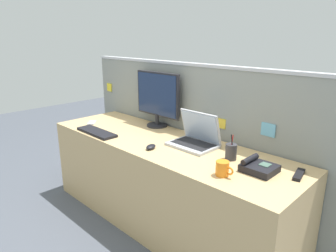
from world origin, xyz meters
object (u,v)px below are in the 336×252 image
keyboard_main (97,132)px  laptop (196,137)px  coffee_mug (223,169)px  pen_cup (231,152)px  tv_remote (299,175)px  desktop_monitor (157,97)px  desk_phone (258,167)px  cell_phone_silver_slab (92,123)px  computer_mouse_right_hand (151,147)px

keyboard_main → laptop: bearing=25.6°
coffee_mug → keyboard_main: bearing=-176.9°
pen_cup → tv_remote: bearing=8.5°
desktop_monitor → keyboard_main: 0.63m
laptop → coffee_mug: 0.54m
desk_phone → pen_cup: pen_cup is taller
desktop_monitor → desk_phone: (1.17, -0.25, -0.25)m
desktop_monitor → cell_phone_silver_slab: size_ratio=3.86×
computer_mouse_right_hand → laptop: bearing=37.9°
tv_remote → coffee_mug: size_ratio=1.44×
desktop_monitor → coffee_mug: size_ratio=4.36×
laptop → keyboard_main: bearing=-155.3°
keyboard_main → coffee_mug: (1.25, 0.07, 0.03)m
desktop_monitor → coffee_mug: bearing=-23.8°
desk_phone → coffee_mug: size_ratio=1.67×
tv_remote → coffee_mug: 0.46m
laptop → keyboard_main: 0.88m
laptop → cell_phone_silver_slab: bearing=-168.9°
keyboard_main → cell_phone_silver_slab: bearing=155.5°
desk_phone → cell_phone_silver_slab: bearing=-175.8°
computer_mouse_right_hand → keyboard_main: bearing=167.2°
keyboard_main → cell_phone_silver_slab: 0.35m
desk_phone → tv_remote: 0.24m
desktop_monitor → cell_phone_silver_slab: bearing=-144.1°
desktop_monitor → desk_phone: bearing=-12.3°
laptop → tv_remote: size_ratio=2.06×
keyboard_main → tv_remote: size_ratio=2.57×
computer_mouse_right_hand → cell_phone_silver_slab: size_ratio=0.75×
computer_mouse_right_hand → tv_remote: computer_mouse_right_hand is taller
keyboard_main → cell_phone_silver_slab: size_ratio=3.27×
desktop_monitor → keyboard_main: desktop_monitor is taller
cell_phone_silver_slab → tv_remote: bearing=-39.2°
pen_cup → coffee_mug: (0.11, -0.25, -0.01)m
laptop → pen_cup: 0.35m
cell_phone_silver_slab → tv_remote: size_ratio=0.78×
cell_phone_silver_slab → desk_phone: bearing=-42.0°
desktop_monitor → keyboard_main: bearing=-111.6°
keyboard_main → coffee_mug: size_ratio=3.69×
computer_mouse_right_hand → coffee_mug: 0.64m
keyboard_main → pen_cup: size_ratio=2.42×
keyboard_main → tv_remote: keyboard_main is taller
laptop → desk_phone: bearing=-9.2°
desk_phone → keyboard_main: bearing=-168.8°
keyboard_main → tv_remote: (1.59, 0.38, -0.00)m
laptop → tv_remote: (0.79, 0.02, -0.06)m
computer_mouse_right_hand → cell_phone_silver_slab: computer_mouse_right_hand is taller
laptop → computer_mouse_right_hand: (-0.19, -0.29, -0.05)m
desk_phone → tv_remote: size_ratio=1.16×
desk_phone → coffee_mug: (-0.12, -0.21, 0.02)m
desktop_monitor → pen_cup: bearing=-12.6°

